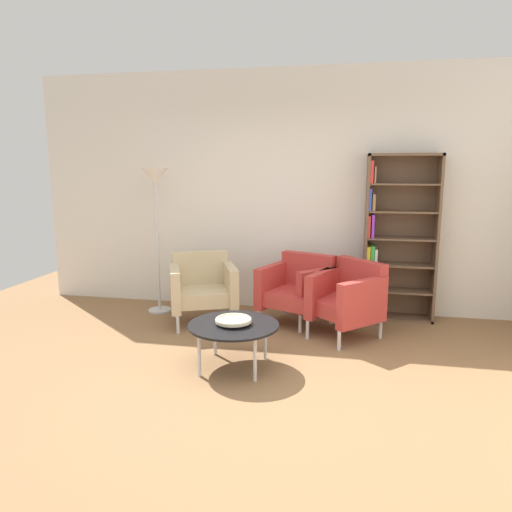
{
  "coord_description": "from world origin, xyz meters",
  "views": [
    {
      "loc": [
        0.74,
        -3.32,
        1.75
      ],
      "look_at": [
        -0.09,
        0.84,
        0.95
      ],
      "focal_mm": 33.21,
      "sensor_mm": 36.0,
      "label": 1
    }
  ],
  "objects": [
    {
      "name": "armchair_near_window",
      "position": [
        0.21,
        1.79,
        0.41
      ],
      "size": [
        0.9,
        0.87,
        0.78
      ],
      "rotation": [
        0.0,
        0.0,
        -0.39
      ],
      "color": "#B73833",
      "rests_on": "ground_plane"
    },
    {
      "name": "plaster_back_panel",
      "position": [
        0.0,
        2.46,
        1.45
      ],
      "size": [
        6.4,
        0.12,
        2.9
      ],
      "primitive_type": "cube",
      "color": "silver",
      "rests_on": "ground_plane"
    },
    {
      "name": "decorative_bowl",
      "position": [
        -0.23,
        0.52,
        0.43
      ],
      "size": [
        0.32,
        0.32,
        0.05
      ],
      "color": "beige",
      "rests_on": "coffee_table_low"
    },
    {
      "name": "coffee_table_low",
      "position": [
        -0.23,
        0.52,
        0.37
      ],
      "size": [
        0.8,
        0.8,
        0.4
      ],
      "color": "black",
      "rests_on": "ground_plane"
    },
    {
      "name": "armchair_corner_red",
      "position": [
        -0.88,
        1.67,
        0.41
      ],
      "size": [
        0.9,
        0.87,
        0.78
      ],
      "rotation": [
        0.0,
        0.0,
        0.39
      ],
      "color": "#C6B289",
      "rests_on": "ground_plane"
    },
    {
      "name": "bookshelf_tall",
      "position": [
        1.25,
        2.25,
        0.92
      ],
      "size": [
        0.8,
        0.3,
        1.9
      ],
      "color": "brown",
      "rests_on": "ground_plane"
    },
    {
      "name": "ground_plane",
      "position": [
        0.0,
        0.0,
        0.0
      ],
      "size": [
        8.32,
        8.32,
        0.0
      ],
      "primitive_type": "plane",
      "color": "olive"
    },
    {
      "name": "floor_lamp_torchiere",
      "position": [
        -1.52,
        1.95,
        1.45
      ],
      "size": [
        0.32,
        0.32,
        1.74
      ],
      "color": "silver",
      "rests_on": "ground_plane"
    },
    {
      "name": "armchair_by_bookshelf",
      "position": [
        0.72,
        1.56,
        0.41
      ],
      "size": [
        0.95,
        0.95,
        0.78
      ],
      "rotation": [
        0.0,
        0.0,
        -0.79
      ],
      "color": "#B73833",
      "rests_on": "ground_plane"
    }
  ]
}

